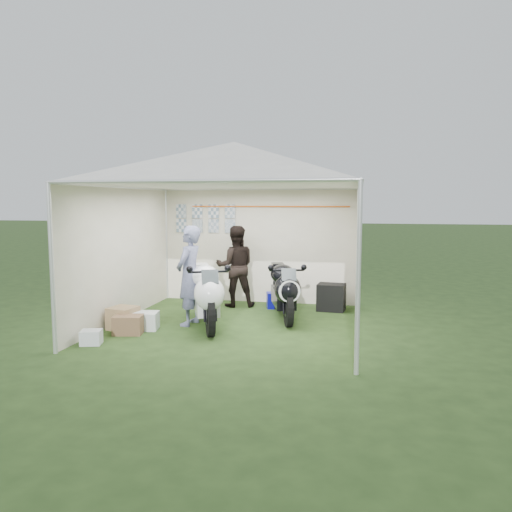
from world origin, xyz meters
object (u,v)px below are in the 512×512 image
(motorcycle_black, at_px, (284,288))
(crate_3, at_px, (128,325))
(paddock_stand, at_px, (277,300))
(equipment_box, at_px, (331,297))
(crate_0, at_px, (145,321))
(person_dark_jacket, at_px, (235,266))
(motorcycle_white, at_px, (206,292))
(crate_1, at_px, (123,318))
(canopy_tent, at_px, (235,169))
(crate_2, at_px, (91,337))
(person_blue_jacket, at_px, (189,276))

(motorcycle_black, height_order, crate_3, motorcycle_black)
(paddock_stand, xyz_separation_m, crate_3, (-1.95, -2.36, -0.01))
(equipment_box, distance_m, crate_3, 3.80)
(equipment_box, height_order, crate_0, equipment_box)
(paddock_stand, height_order, equipment_box, equipment_box)
(equipment_box, bearing_deg, person_dark_jacket, 179.83)
(motorcycle_white, height_order, crate_0, motorcycle_white)
(person_dark_jacket, distance_m, crate_0, 2.36)
(paddock_stand, bearing_deg, crate_1, -136.10)
(motorcycle_white, height_order, motorcycle_black, motorcycle_white)
(motorcycle_white, distance_m, crate_0, 1.08)
(canopy_tent, relative_size, motorcycle_white, 2.86)
(crate_0, bearing_deg, crate_1, -173.00)
(crate_3, bearing_deg, crate_1, 129.32)
(crate_1, distance_m, crate_2, 0.91)
(canopy_tent, relative_size, crate_3, 12.99)
(equipment_box, height_order, crate_3, equipment_box)
(paddock_stand, distance_m, person_blue_jacket, 2.12)
(canopy_tent, xyz_separation_m, crate_3, (-1.49, -0.90, -2.43))
(person_dark_jacket, height_order, crate_3, person_dark_jacket)
(equipment_box, bearing_deg, crate_1, -147.07)
(motorcycle_black, bearing_deg, equipment_box, 30.88)
(crate_0, height_order, crate_1, crate_1)
(equipment_box, height_order, crate_2, equipment_box)
(motorcycle_white, bearing_deg, person_blue_jacket, 144.68)
(paddock_stand, bearing_deg, motorcycle_black, -73.57)
(person_blue_jacket, height_order, crate_0, person_blue_jacket)
(motorcycle_white, bearing_deg, person_dark_jacket, 64.57)
(crate_3, bearing_deg, crate_2, -112.37)
(person_dark_jacket, bearing_deg, canopy_tent, 86.93)
(crate_0, bearing_deg, person_dark_jacket, 64.07)
(motorcycle_white, height_order, equipment_box, motorcycle_white)
(person_blue_jacket, distance_m, equipment_box, 2.81)
(crate_3, bearing_deg, motorcycle_white, 33.48)
(paddock_stand, bearing_deg, motorcycle_white, -118.44)
(crate_0, bearing_deg, crate_3, -112.66)
(motorcycle_black, height_order, person_blue_jacket, person_blue_jacket)
(motorcycle_black, bearing_deg, person_blue_jacket, -169.67)
(equipment_box, distance_m, crate_0, 3.51)
(motorcycle_black, relative_size, person_dark_jacket, 1.21)
(crate_2, bearing_deg, person_blue_jacket, 54.46)
(motorcycle_white, relative_size, person_blue_jacket, 1.19)
(motorcycle_white, height_order, crate_1, motorcycle_white)
(paddock_stand, bearing_deg, canopy_tent, -107.75)
(equipment_box, xyz_separation_m, crate_2, (-3.25, -2.99, -0.15))
(person_dark_jacket, relative_size, equipment_box, 3.13)
(crate_1, bearing_deg, crate_3, -50.68)
(person_blue_jacket, xyz_separation_m, crate_2, (-1.00, -1.40, -0.72))
(canopy_tent, height_order, person_blue_jacket, canopy_tent)
(person_dark_jacket, relative_size, crate_1, 3.97)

